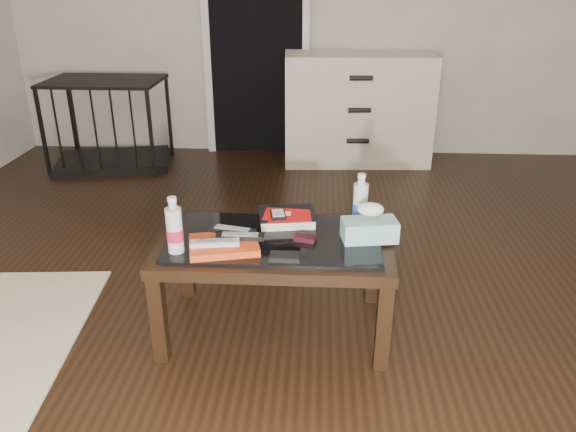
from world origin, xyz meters
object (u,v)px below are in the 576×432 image
textbook (287,217)px  water_bottle_left (174,225)px  water_bottle_right (361,199)px  pet_crate (111,138)px  tissue_box (369,230)px  coffee_table (274,250)px  dresser (357,109)px

textbook → water_bottle_left: 0.55m
textbook → water_bottle_right: size_ratio=1.05×
pet_crate → water_bottle_right: size_ratio=4.26×
water_bottle_right → textbook: bearing=-179.4°
tissue_box → coffee_table: bearing=171.3°
water_bottle_left → tissue_box: (0.80, 0.16, -0.07)m
water_bottle_right → coffee_table: bearing=-156.2°
coffee_table → tissue_box: tissue_box is taller
water_bottle_left → tissue_box: 0.81m
coffee_table → textbook: 0.19m
coffee_table → water_bottle_right: 0.45m
dresser → tissue_box: (-0.09, -2.49, 0.06)m
textbook → coffee_table: bearing=-113.6°
coffee_table → dresser: size_ratio=0.82×
dresser → textbook: bearing=-104.2°
water_bottle_right → tissue_box: 0.18m
water_bottle_left → coffee_table: bearing=21.6°
dresser → textbook: (-0.45, -2.33, 0.03)m
pet_crate → textbook: 2.65m
pet_crate → textbook: pet_crate is taller
coffee_table → water_bottle_right: size_ratio=4.20×
tissue_box → pet_crate: bearing=121.9°
dresser → tissue_box: size_ratio=5.33×
textbook → tissue_box: tissue_box is taller
tissue_box → textbook: bearing=147.2°
pet_crate → dresser: bearing=-7.1°
pet_crate → textbook: size_ratio=4.06×
textbook → tissue_box: (0.36, -0.16, 0.02)m
pet_crate → water_bottle_left: pet_crate is taller
pet_crate → tissue_box: 3.00m
water_bottle_left → textbook: bearing=36.0°
dresser → pet_crate: 2.07m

